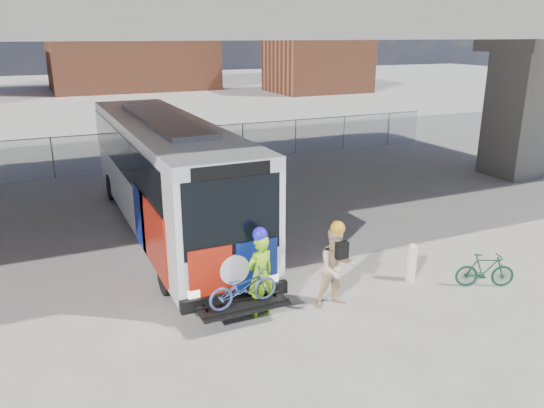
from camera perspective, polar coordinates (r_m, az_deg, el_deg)
ground at (r=15.26m, az=-0.40°, el=-5.77°), size 160.00×160.00×0.00m
bus at (r=17.12m, az=-11.38°, el=3.96°), size 2.67×12.90×3.69m
overpass at (r=17.72m, az=-6.09°, el=19.13°), size 40.00×16.00×7.95m
chainlink_fence at (r=25.84m, az=-11.50°, el=7.00°), size 30.00×0.06×30.00m
brick_buildings at (r=61.38m, az=-18.91°, el=16.24°), size 54.00×22.00×12.00m
bollard at (r=14.17m, az=14.77°, el=-5.92°), size 0.27×0.27×1.02m
cyclist_hivis at (r=11.90m, az=-1.28°, el=-7.47°), size 0.79×0.62×2.12m
cyclist_tan at (r=12.39m, az=6.93°, el=-6.68°), size 0.97×0.78×2.11m
bike_parked at (r=14.45m, az=21.94°, el=-6.63°), size 1.51×1.01×0.89m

